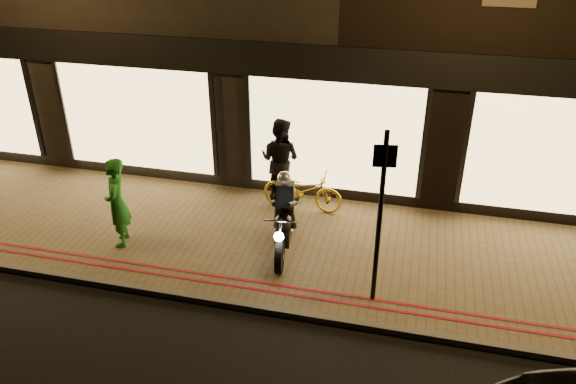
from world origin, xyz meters
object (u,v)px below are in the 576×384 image
object	(u,v)px
sign_post	(380,211)
person_green	(117,203)
motorcycle	(284,222)
bicycle_gold	(303,190)

from	to	relation	value
sign_post	person_green	bearing A→B (deg)	173.53
motorcycle	person_green	bearing A→B (deg)	-178.65
sign_post	bicycle_gold	distance (m)	3.45
sign_post	motorcycle	bearing A→B (deg)	149.53
motorcycle	person_green	xyz separation A→B (m)	(-3.09, -0.50, 0.27)
motorcycle	bicycle_gold	size ratio (longest dim) A/B	1.12
motorcycle	sign_post	bearing A→B (deg)	-38.35
bicycle_gold	person_green	world-z (taller)	person_green
bicycle_gold	person_green	distance (m)	3.77
person_green	motorcycle	bearing A→B (deg)	77.99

